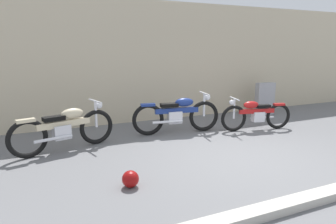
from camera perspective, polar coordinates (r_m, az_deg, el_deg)
The scene contains 8 objects.
ground_plane at distance 6.02m, azimuth 14.51°, elevation -8.34°, with size 40.00×40.00×0.00m, color slate.
building_wall at distance 8.85m, azimuth 0.01°, elevation 9.67°, with size 18.00×0.30×3.37m, color beige.
curb_strip at distance 4.84m, azimuth 28.14°, elevation -13.87°, with size 18.00×0.24×0.12m, color #B7B2A8.
stone_marker at distance 9.84m, azimuth 18.16°, elevation 2.42°, with size 0.63×0.20×1.02m, color #9E9EA3.
helmet at distance 4.63m, azimuth -7.26°, elevation -12.70°, with size 0.26×0.26×0.26m, color maroon.
motorcycle_cream at distance 6.41m, azimuth -19.25°, elevation -2.97°, with size 2.13×0.80×0.98m.
motorcycle_blue at distance 7.29m, azimuth 1.84°, elevation -0.45°, with size 2.21×0.63×0.99m.
motorcycle_red at distance 7.90m, azimuth 16.59°, elevation -0.44°, with size 1.90×0.63×0.86m.
Camera 1 is at (-3.56, -4.39, 2.07)m, focal length 31.59 mm.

